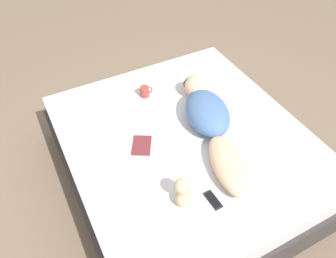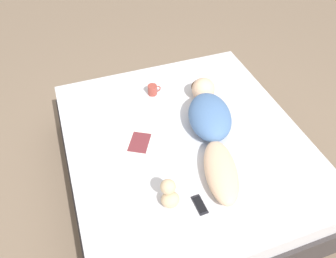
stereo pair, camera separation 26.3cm
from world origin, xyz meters
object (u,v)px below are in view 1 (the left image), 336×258
object	(u,v)px
person	(210,119)
coffee_mug	(145,91)
cell_phone	(213,200)
open_magazine	(128,145)

from	to	relation	value
person	coffee_mug	bearing A→B (deg)	131.06
person	cell_phone	xyz separation A→B (m)	(-0.35, -0.61, -0.09)
person	coffee_mug	xyz separation A→B (m)	(-0.29, 0.62, -0.05)
person	open_magazine	size ratio (longest dim) A/B	2.37
person	cell_phone	world-z (taller)	person
open_magazine	cell_phone	distance (m)	0.80
open_magazine	coffee_mug	bearing A→B (deg)	82.20
open_magazine	cell_phone	size ratio (longest dim) A/B	3.54
coffee_mug	person	bearing A→B (deg)	-64.53
person	cell_phone	bearing A→B (deg)	-104.57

